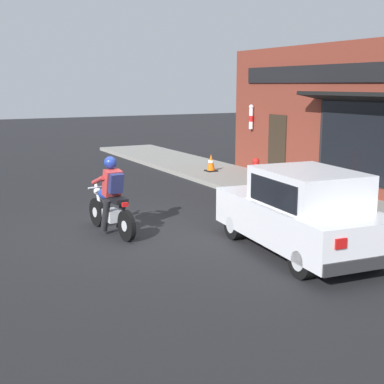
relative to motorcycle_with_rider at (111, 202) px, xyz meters
name	(u,v)px	position (x,y,z in m)	size (l,w,h in m)	color
ground_plane	(134,231)	(0.44, -0.09, -0.68)	(80.00, 80.00, 0.00)	black
sidewalk_curb	(256,184)	(5.66, 2.91, -0.61)	(2.60, 22.00, 0.14)	gray
storefront_building	(355,120)	(7.19, 0.51, 1.43)	(1.25, 11.20, 4.20)	maroon
motorcycle_with_rider	(111,202)	(0.00, 0.00, 0.00)	(0.61, 2.02, 1.62)	black
car_hatchback	(301,212)	(2.61, -2.89, 0.09)	(2.00, 3.92, 1.57)	black
fire_hydrant	(256,174)	(5.03, 2.06, -0.11)	(0.36, 0.24, 0.88)	red
traffic_cone	(211,163)	(5.45, 5.31, -0.25)	(0.36, 0.36, 0.60)	black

